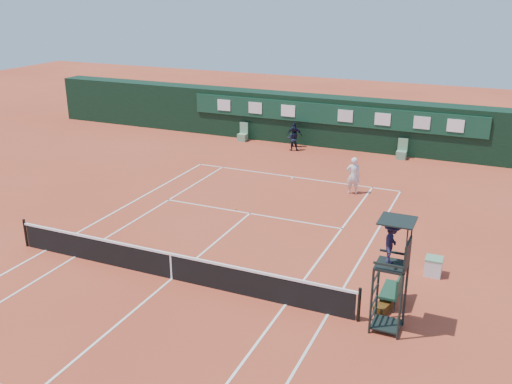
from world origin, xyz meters
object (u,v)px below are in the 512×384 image
(player, at_px, (353,175))
(umpire_chair, at_px, (392,252))
(player_bench, at_px, (395,287))
(cooler, at_px, (434,266))
(tennis_net, at_px, (171,265))

(player, bearing_deg, umpire_chair, 91.49)
(player_bench, relative_size, cooler, 1.86)
(cooler, height_order, player, player)
(tennis_net, bearing_deg, player, 72.31)
(tennis_net, distance_m, umpire_chair, 7.48)
(umpire_chair, relative_size, cooler, 5.30)
(tennis_net, height_order, player, player)
(umpire_chair, relative_size, player, 1.91)
(cooler, bearing_deg, player_bench, -109.46)
(player_bench, relative_size, player, 0.67)
(umpire_chair, bearing_deg, tennis_net, 179.42)
(tennis_net, xyz_separation_m, cooler, (8.03, 3.84, -0.18))
(player_bench, bearing_deg, tennis_net, -168.86)
(umpire_chair, bearing_deg, cooler, 78.35)
(tennis_net, distance_m, player, 11.25)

